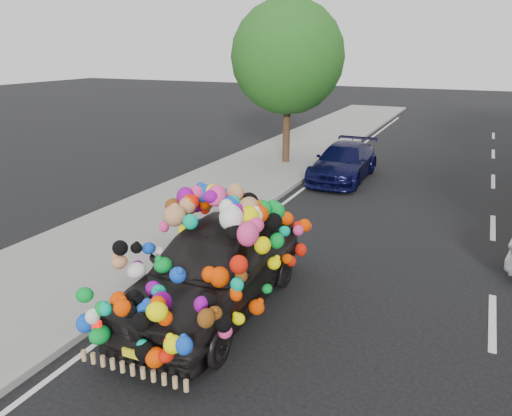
% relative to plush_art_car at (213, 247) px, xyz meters
% --- Properties ---
extents(ground, '(100.00, 100.00, 0.00)m').
position_rel_plush_art_car_xyz_m(ground, '(0.88, 1.49, -1.14)').
color(ground, black).
rests_on(ground, ground).
extents(sidewalk, '(4.00, 60.00, 0.12)m').
position_rel_plush_art_car_xyz_m(sidewalk, '(-3.42, 1.49, -1.08)').
color(sidewalk, gray).
rests_on(sidewalk, ground).
extents(kerb, '(0.15, 60.00, 0.13)m').
position_rel_plush_art_car_xyz_m(kerb, '(-1.47, 1.49, -1.07)').
color(kerb, gray).
rests_on(kerb, ground).
extents(lane_markings, '(6.00, 50.00, 0.01)m').
position_rel_plush_art_car_xyz_m(lane_markings, '(4.48, 1.49, -1.13)').
color(lane_markings, silver).
rests_on(lane_markings, ground).
extents(tree_near_sidewalk, '(4.20, 4.20, 6.13)m').
position_rel_plush_art_car_xyz_m(tree_near_sidewalk, '(-2.92, 10.99, 2.88)').
color(tree_near_sidewalk, '#332114').
rests_on(tree_near_sidewalk, ground).
extents(plush_art_car, '(2.31, 4.84, 2.21)m').
position_rel_plush_art_car_xyz_m(plush_art_car, '(0.00, 0.00, 0.00)').
color(plush_art_car, black).
rests_on(plush_art_car, ground).
extents(navy_sedan, '(1.71, 4.19, 1.22)m').
position_rel_plush_art_car_xyz_m(navy_sedan, '(-0.28, 9.66, -0.53)').
color(navy_sedan, black).
rests_on(navy_sedan, ground).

